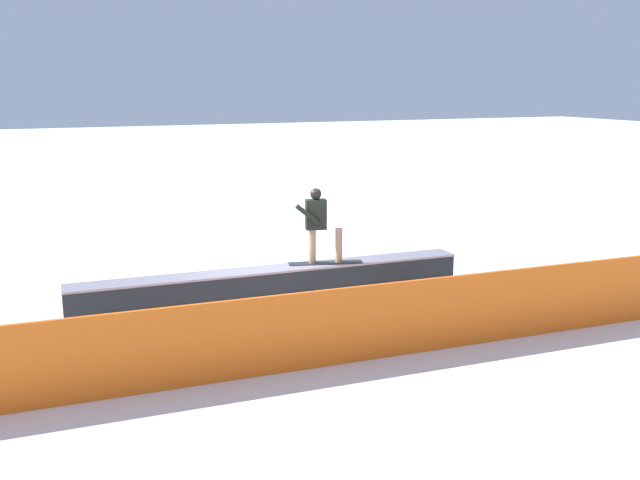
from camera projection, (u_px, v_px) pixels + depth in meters
The scene contains 4 objects.
ground_plane at pixel (274, 305), 13.94m from camera, with size 120.00×120.00×0.00m, color white.
grind_box at pixel (274, 289), 13.86m from camera, with size 7.71×0.87×0.75m.
snowboarder at pixel (319, 223), 13.96m from camera, with size 1.48×0.63×1.49m.
safety_fence at pixel (344, 326), 10.94m from camera, with size 12.49×0.06×1.21m, color orange.
Camera 1 is at (4.43, 12.61, 4.24)m, focal length 40.36 mm.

